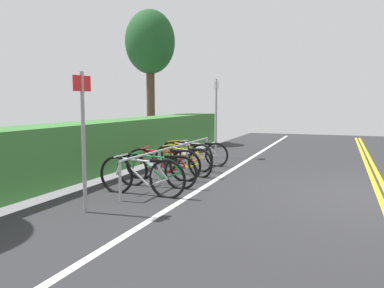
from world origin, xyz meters
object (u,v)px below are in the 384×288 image
(bicycle_0, at_px, (141,176))
(sign_post_near, at_px, (83,129))
(bicycle_3, at_px, (183,161))
(bicycle_2, at_px, (163,164))
(sign_post_far, at_px, (216,111))
(tree_mid, at_px, (150,44))
(bicycle_1, at_px, (156,170))
(bicycle_4, at_px, (186,156))
(bike_rack, at_px, (174,153))
(bicycle_5, at_px, (198,153))

(bicycle_0, height_order, sign_post_near, sign_post_near)
(bicycle_3, bearing_deg, bicycle_2, 166.46)
(bicycle_2, distance_m, sign_post_far, 4.08)
(bicycle_0, distance_m, sign_post_far, 5.52)
(sign_post_far, relative_size, tree_mid, 0.44)
(bicycle_1, distance_m, bicycle_4, 2.26)
(bicycle_0, xyz_separation_m, sign_post_near, (-1.36, 0.29, 0.97))
(bicycle_2, bearing_deg, sign_post_far, -0.62)
(bicycle_4, bearing_deg, bicycle_1, -174.31)
(bicycle_3, bearing_deg, bicycle_1, -179.78)
(bike_rack, height_order, bicycle_2, bike_rack)
(bicycle_1, relative_size, sign_post_far, 0.73)
(bicycle_1, relative_size, sign_post_near, 0.82)
(bicycle_1, xyz_separation_m, bicycle_5, (3.03, 0.16, -0.02))
(bicycle_4, bearing_deg, sign_post_near, 179.86)
(sign_post_far, bearing_deg, bicycle_3, -177.53)
(bike_rack, bearing_deg, bicycle_4, 7.45)
(sign_post_near, xyz_separation_m, tree_mid, (10.19, 3.86, 2.84))
(bicycle_0, relative_size, bicycle_5, 1.04)
(bicycle_1, xyz_separation_m, bicycle_2, (0.73, 0.19, 0.01))
(bike_rack, bearing_deg, bicycle_3, -12.24)
(sign_post_far, bearing_deg, bicycle_0, -177.95)
(bicycle_5, distance_m, tree_mid, 7.47)
(bicycle_0, xyz_separation_m, bicycle_4, (3.00, 0.28, -0.01))
(bike_rack, distance_m, bicycle_4, 1.14)
(bicycle_2, bearing_deg, tree_mid, 28.01)
(bicycle_3, height_order, bicycle_5, bicycle_3)
(bicycle_2, bearing_deg, bicycle_3, -13.54)
(sign_post_near, bearing_deg, bicycle_2, -0.99)
(sign_post_near, bearing_deg, tree_mid, 20.75)
(bike_rack, relative_size, bicycle_0, 2.67)
(bicycle_2, distance_m, tree_mid, 9.16)
(sign_post_near, xyz_separation_m, sign_post_far, (6.76, -0.09, 0.14))
(bicycle_2, distance_m, sign_post_near, 3.00)
(bicycle_0, bearing_deg, bicycle_5, 3.15)
(bicycle_1, distance_m, sign_post_near, 2.34)
(sign_post_far, bearing_deg, bicycle_2, 179.38)
(bicycle_2, height_order, tree_mid, tree_mid)
(bicycle_3, relative_size, bicycle_5, 0.96)
(sign_post_far, bearing_deg, sign_post_near, 179.22)
(bike_rack, distance_m, tree_mid, 8.80)
(sign_post_near, height_order, tree_mid, tree_mid)
(bike_rack, xyz_separation_m, sign_post_near, (-3.25, 0.16, 0.77))
(bike_rack, xyz_separation_m, bicycle_3, (0.34, -0.07, -0.22))
(bicycle_0, bearing_deg, bicycle_1, 3.91)
(bike_rack, distance_m, sign_post_near, 3.34)
(bike_rack, relative_size, tree_mid, 0.88)
(bicycle_3, bearing_deg, tree_mid, 31.77)
(bicycle_5, bearing_deg, bicycle_2, 179.29)
(bicycle_1, relative_size, bicycle_3, 1.06)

